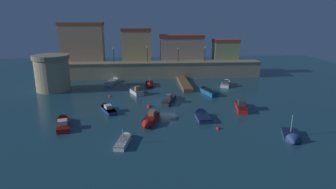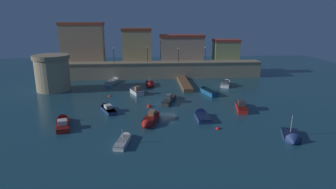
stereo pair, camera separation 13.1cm
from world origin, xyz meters
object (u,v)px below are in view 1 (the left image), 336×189
Objects in this scene: quay_lamp_1 at (147,52)px; moored_boat_5 at (150,85)px; moored_boat_12 at (292,138)px; moored_boat_4 at (202,116)px; moored_boat_10 at (207,91)px; mooring_buoy_0 at (110,97)px; fortress_tower at (52,73)px; quay_lamp_3 at (205,52)px; moored_boat_6 at (113,81)px; moored_boat_1 at (241,105)px; moored_boat_9 at (107,108)px; moored_boat_0 at (170,99)px; moored_boat_11 at (125,140)px; quay_lamp_0 at (114,53)px; moored_boat_3 at (226,83)px; mooring_buoy_2 at (149,107)px; mooring_buoy_1 at (218,129)px; moored_boat_8 at (150,120)px; moored_boat_2 at (63,122)px; quay_lamp_2 at (178,52)px; moored_boat_7 at (136,91)px.

quay_lamp_1 is 0.81× the size of moored_boat_5.
moored_boat_12 is at bearing 29.09° from moored_boat_5.
moored_boat_4 is (7.56, -27.76, -5.86)m from quay_lamp_1.
mooring_buoy_0 is at bearing 75.74° from moored_boat_10.
quay_lamp_3 is (32.20, 10.06, 2.51)m from fortress_tower.
quay_lamp_1 reaches higher than moored_boat_6.
moored_boat_12 reaches higher than moored_boat_6.
moored_boat_9 is at bearing 99.28° from moored_boat_1.
moored_boat_4 is (-6.92, -3.54, -0.25)m from moored_boat_1.
moored_boat_0 is 1.37× the size of moored_boat_11.
moored_boat_3 is (24.14, -8.77, -5.61)m from quay_lamp_0.
quay_lamp_3 is at bearing -155.29° from moored_boat_12.
fortress_tower is 8.80× the size of mooring_buoy_2.
quay_lamp_0 is at bearing 34.97° from moored_boat_10.
moored_boat_5 is 0.89× the size of moored_boat_9.
mooring_buoy_1 is (1.31, -4.30, -0.32)m from moored_boat_4.
mooring_buoy_2 is (-14.41, 2.07, -0.57)m from moored_boat_1.
moored_boat_11 reaches higher than moored_boat_8.
fortress_tower reaches higher than moored_boat_3.
moored_boat_12 is at bearing -157.96° from moored_boat_1.
quay_lamp_3 is 0.61× the size of moored_boat_8.
moored_boat_11 is 1.00× the size of moored_boat_12.
mooring_buoy_1 is at bearing 89.74° from moored_boat_8.
moored_boat_8 is at bearing -146.22° from moored_boat_6.
moored_boat_1 is 1.28× the size of moored_boat_4.
quay_lamp_0 reaches higher than moored_boat_0.
fortress_tower is at bearing -85.65° from moored_boat_5.
quay_lamp_1 reaches higher than quay_lamp_3.
moored_boat_9 is at bearing 99.45° from moored_boat_10.
moored_boat_6 is at bearing -88.00° from quay_lamp_0.
moored_boat_1 is 1.00× the size of moored_boat_6.
moored_boat_8 reaches higher than moored_boat_2.
moored_boat_12 reaches higher than mooring_buoy_2.
mooring_buoy_2 reaches higher than mooring_buoy_0.
mooring_buoy_1 is at bearing -38.69° from fortress_tower.
quay_lamp_0 is at bearing -136.72° from moored_boat_5.
mooring_buoy_2 is at bearing -42.80° from mooring_buoy_0.
moored_boat_0 is (3.72, -19.26, -5.73)m from quay_lamp_1.
quay_lamp_1 is at bearing -41.33° from moored_boat_9.
moored_boat_11 is at bearing -106.23° from quay_lamp_2.
moored_boat_10 is (18.67, -10.30, 0.08)m from moored_boat_6.
quay_lamp_3 is at bearing 37.00° from mooring_buoy_0.
quay_lamp_2 is 37.72m from moored_boat_12.
quay_lamp_3 is 22.35m from moored_boat_6.
moored_boat_10 is at bearing -145.54° from moored_boat_12.
moored_boat_1 is 10.29× the size of mooring_buoy_1.
moored_boat_7 is at bearing 9.49° from moored_boat_11.
moored_boat_4 is 5.64× the size of mooring_buoy_2.
moored_boat_0 is 8.10× the size of mooring_buoy_2.
fortress_tower reaches higher than moored_boat_5.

